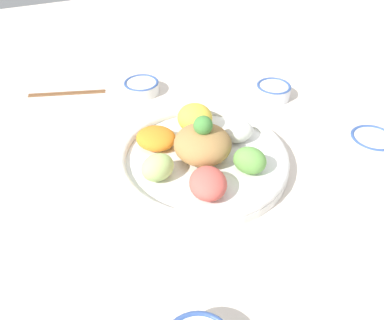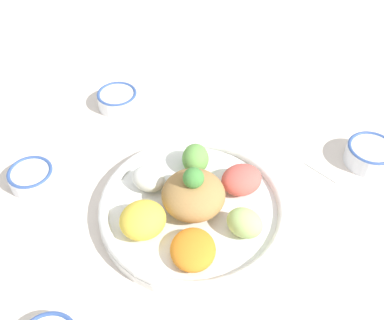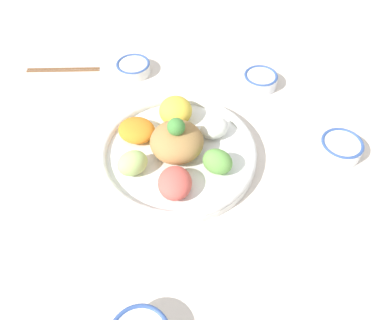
{
  "view_description": "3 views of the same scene",
  "coord_description": "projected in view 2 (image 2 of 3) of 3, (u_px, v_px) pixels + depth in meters",
  "views": [
    {
      "loc": [
        0.25,
        0.54,
        0.52
      ],
      "look_at": [
        0.04,
        0.04,
        0.06
      ],
      "focal_mm": 35.0,
      "sensor_mm": 36.0,
      "label": 1
    },
    {
      "loc": [
        0.37,
        -0.38,
        0.69
      ],
      "look_at": [
        -0.04,
        0.04,
        0.09
      ],
      "focal_mm": 42.0,
      "sensor_mm": 36.0,
      "label": 2
    },
    {
      "loc": [
        0.14,
        0.53,
        0.66
      ],
      "look_at": [
        -0.02,
        0.05,
        0.04
      ],
      "focal_mm": 35.0,
      "sensor_mm": 36.0,
      "label": 3
    }
  ],
  "objects": [
    {
      "name": "ground_plane",
      "position": [
        193.0,
        213.0,
        0.86
      ],
      "size": [
        2.4,
        2.4,
        0.0
      ],
      "primitive_type": "plane",
      "color": "silver"
    },
    {
      "name": "salad_platter",
      "position": [
        194.0,
        206.0,
        0.84
      ],
      "size": [
        0.36,
        0.36,
        0.12
      ],
      "color": "white",
      "rests_on": "ground_plane"
    },
    {
      "name": "serving_spoon_main",
      "position": [
        305.0,
        161.0,
        0.96
      ],
      "size": [
        0.12,
        0.04,
        0.01
      ],
      "rotation": [
        0.0,
        0.0,
        6.28
      ],
      "color": "white",
      "rests_on": "ground_plane"
    },
    {
      "name": "rice_bowl_blue",
      "position": [
        117.0,
        99.0,
        1.07
      ],
      "size": [
        0.1,
        0.1,
        0.04
      ],
      "color": "white",
      "rests_on": "ground_plane"
    },
    {
      "name": "sauce_bowl_dark",
      "position": [
        370.0,
        153.0,
        0.94
      ],
      "size": [
        0.1,
        0.1,
        0.04
      ],
      "color": "white",
      "rests_on": "ground_plane"
    },
    {
      "name": "sauce_bowl_red",
      "position": [
        31.0,
        176.0,
        0.9
      ],
      "size": [
        0.09,
        0.09,
        0.04
      ],
      "color": "white",
      "rests_on": "ground_plane"
    }
  ]
}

